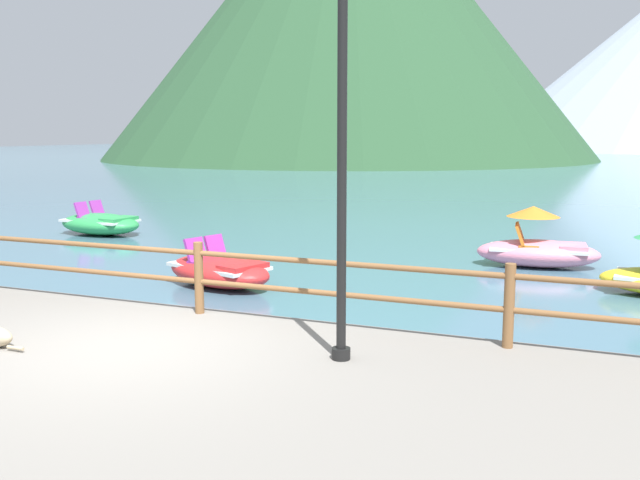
# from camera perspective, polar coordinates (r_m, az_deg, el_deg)

# --- Properties ---
(ground_plane) EXTENTS (200.00, 200.00, 0.00)m
(ground_plane) POSITION_cam_1_polar(r_m,az_deg,el_deg) (46.50, 16.06, 5.08)
(ground_plane) COLOR #477084
(dock_railing) EXTENTS (23.92, 0.12, 0.95)m
(dock_railing) POSITION_cam_1_polar(r_m,az_deg,el_deg) (9.28, -9.88, -2.46)
(dock_railing) COLOR brown
(dock_railing) RESTS_ON promenade_dock
(lamp_post) EXTENTS (0.28, 0.28, 4.32)m
(lamp_post) POSITION_cam_1_polar(r_m,az_deg,el_deg) (7.09, 1.82, 10.59)
(lamp_post) COLOR black
(lamp_post) RESTS_ON promenade_dock
(pedal_boat_1) EXTENTS (2.57, 1.37, 1.26)m
(pedal_boat_1) POSITION_cam_1_polar(r_m,az_deg,el_deg) (15.11, 17.36, -0.58)
(pedal_boat_1) COLOR pink
(pedal_boat_1) RESTS_ON ground
(pedal_boat_2) EXTENTS (2.60, 1.59, 0.90)m
(pedal_boat_2) POSITION_cam_1_polar(r_m,az_deg,el_deg) (19.90, -17.49, 1.31)
(pedal_boat_2) COLOR green
(pedal_boat_2) RESTS_ON ground
(pedal_boat_3) EXTENTS (2.56, 1.84, 0.88)m
(pedal_boat_3) POSITION_cam_1_polar(r_m,az_deg,el_deg) (12.76, -8.23, -2.46)
(pedal_boat_3) COLOR red
(pedal_boat_3) RESTS_ON ground
(cliff_headland) EXTENTS (50.37, 50.37, 31.35)m
(cliff_headland) POSITION_cam_1_polar(r_m,az_deg,el_deg) (75.98, 3.69, 17.87)
(cliff_headland) COLOR #284C2D
(cliff_headland) RESTS_ON ground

